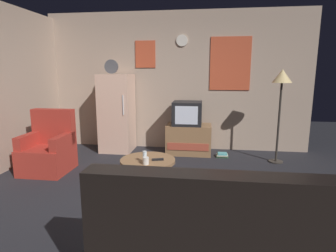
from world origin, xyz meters
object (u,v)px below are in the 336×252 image
Objects in this scene: tv_stand at (189,139)px; armchair at (49,150)px; crt_tv at (187,113)px; fridge at (117,113)px; standing_lamp at (282,83)px; couch at (210,240)px; book_stack at (222,155)px; remote_control at (158,159)px; wine_glass at (145,157)px; mug_ceramic_white at (146,161)px; coffee_table at (148,175)px.

armchair reaches higher than tv_stand.
armchair is (-2.10, -1.26, -0.44)m from crt_tv.
fridge reaches higher than standing_lamp.
book_stack is (0.26, 3.12, -0.27)m from couch.
remote_control is 0.71× the size of book_stack.
couch is at bearing -59.63° from wine_glass.
remote_control is at bearing 55.82° from mug_ceramic_white.
fridge reaches higher than wine_glass.
wine_glass reaches higher than book_stack.
crt_tv is 0.56× the size of armchair.
remote_control is at bearing 37.61° from wine_glass.
coffee_table is at bearing 117.81° from couch.
armchair is (-3.67, -0.92, -1.02)m from standing_lamp.
coffee_table is (-0.43, -1.78, -0.06)m from tv_stand.
book_stack is (0.92, 1.64, -0.40)m from remote_control.
fridge is 11.80× the size of wine_glass.
crt_tv is 1.98m from wine_glass.
standing_lamp is at bearing 40.13° from mug_ceramic_white.
wine_glass is 0.09× the size of couch.
armchair is 0.56× the size of couch.
tv_stand is at bearing 77.21° from wine_glass.
mug_ceramic_white is at bearing -22.85° from armchair.
wine_glass is 0.16× the size of armchair.
couch is (0.79, -1.51, 0.10)m from coffee_table.
coffee_table is 0.26m from remote_control.
remote_control is at bearing 113.92° from couch.
crt_tv reaches higher than remote_control.
remote_control is at bearing -141.27° from standing_lamp.
standing_lamp is 3.92m from armchair.
standing_lamp is 3.34m from couch.
wine_glass is at bearing 120.37° from couch.
couch is at bearing -39.13° from armchair.
fridge is 3.78m from couch.
tv_stand is 5.60× the size of remote_control.
standing_lamp reaches higher than tv_stand.
fridge is at bearing 118.72° from coffee_table.
wine_glass is 1.67× the size of mug_ceramic_white.
book_stack is at bearing 58.58° from wine_glass.
wine_glass reaches higher than tv_stand.
book_stack is (0.67, -0.17, -0.74)m from crt_tv.
remote_control is (0.15, 0.11, -0.06)m from wine_glass.
standing_lamp reaches higher than remote_control.
book_stack is at bearing 44.00° from remote_control.
fridge is at bearing 116.79° from wine_glass.
wine_glass reaches higher than remote_control.
couch reaches higher than book_stack.
couch is at bearing -61.69° from fridge.
remote_control is 1.92m from book_stack.
tv_stand is at bearing 96.39° from couch.
standing_lamp is at bearing -12.07° from crt_tv.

